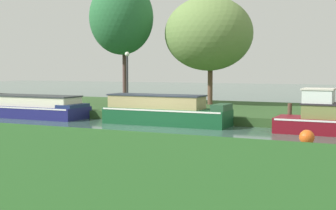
% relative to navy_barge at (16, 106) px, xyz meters
% --- Properties ---
extents(ground_plane, '(120.00, 120.00, 0.00)m').
position_rel_navy_barge_xyz_m(ground_plane, '(8.78, -1.20, -0.56)').
color(ground_plane, '#3D5C51').
extents(riverbank_far, '(72.00, 10.00, 0.40)m').
position_rel_navy_barge_xyz_m(riverbank_far, '(8.78, 5.80, -0.36)').
color(riverbank_far, '#2E4F24').
rests_on(riverbank_far, ground_plane).
extents(navy_barge, '(8.51, 2.05, 1.88)m').
position_rel_navy_barge_xyz_m(navy_barge, '(0.00, 0.00, 0.00)').
color(navy_barge, navy).
rests_on(navy_barge, ground_plane).
extents(forest_cruiser, '(5.84, 1.63, 1.36)m').
position_rel_navy_barge_xyz_m(forest_cruiser, '(8.75, -0.00, 0.04)').
color(forest_cruiser, '#134927').
rests_on(forest_cruiser, ground_plane).
extents(willow_tree_left, '(3.85, 3.81, 7.42)m').
position_rel_navy_barge_xyz_m(willow_tree_left, '(3.28, 5.54, 5.02)').
color(willow_tree_left, brown).
rests_on(willow_tree_left, riverbank_far).
extents(willow_tree_centre, '(5.23, 4.68, 6.34)m').
position_rel_navy_barge_xyz_m(willow_tree_centre, '(8.30, 7.01, 4.00)').
color(willow_tree_centre, brown).
rests_on(willow_tree_centre, riverbank_far).
extents(lamp_post, '(0.24, 0.24, 3.03)m').
position_rel_navy_barge_xyz_m(lamp_post, '(5.27, 2.73, 1.73)').
color(lamp_post, '#333338').
rests_on(lamp_post, riverbank_far).
extents(mooring_post_near, '(0.18, 0.18, 0.64)m').
position_rel_navy_barge_xyz_m(mooring_post_near, '(14.10, 1.43, 0.16)').
color(mooring_post_near, brown).
rests_on(mooring_post_near, riverbank_far).
extents(mooring_post_far, '(0.20, 0.20, 0.83)m').
position_rel_navy_barge_xyz_m(mooring_post_far, '(7.90, 1.43, 0.25)').
color(mooring_post_far, brown).
rests_on(mooring_post_far, riverbank_far).
extents(channel_buoy, '(0.51, 0.51, 0.51)m').
position_rel_navy_barge_xyz_m(channel_buoy, '(15.52, -3.15, -0.31)').
color(channel_buoy, '#E55919').
rests_on(channel_buoy, ground_plane).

